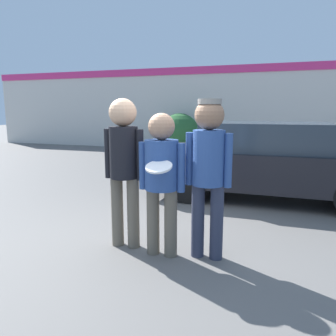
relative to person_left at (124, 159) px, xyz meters
name	(u,v)px	position (x,y,z in m)	size (l,w,h in m)	color
ground_plane	(148,243)	(0.24, 0.17, -1.12)	(56.00, 56.00, 0.00)	#5B5956
storefront_building	(241,108)	(0.24, 10.10, 0.64)	(24.00, 0.22, 3.44)	silver
person_left	(124,159)	(0.00, 0.00, 0.00)	(0.51, 0.34, 1.84)	#665B4C
person_middle_with_frisbee	(162,172)	(0.52, -0.09, -0.11)	(0.55, 0.61, 1.67)	#665B4C
person_right	(208,163)	(1.04, 0.01, 0.00)	(0.53, 0.36, 1.82)	#2D3347
parked_car_near	(268,160)	(1.59, 2.96, -0.37)	(4.38, 1.86, 1.47)	black
shrub	(180,133)	(-2.05, 9.13, -0.33)	(1.57, 1.57, 1.57)	#285B2D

